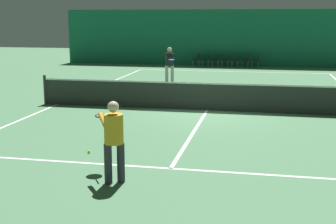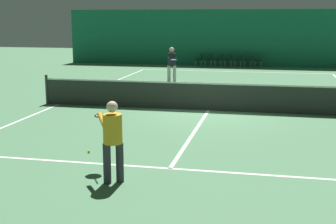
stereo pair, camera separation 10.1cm
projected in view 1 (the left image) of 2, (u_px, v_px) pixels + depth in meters
The scene contains 18 objects.
ground_plane at pixel (207, 110), 15.97m from camera, with size 60.00×60.00×0.00m, color #4C7F56.
backdrop_curtain at pixel (236, 38), 30.24m from camera, with size 23.00×0.12×3.63m.
court_line_baseline_far at pixel (231, 72), 27.40m from camera, with size 11.00×0.10×0.00m.
court_line_service_far at pixel (223, 84), 22.12m from camera, with size 8.25×0.10×0.00m.
court_line_service_near at pixel (171, 168), 9.83m from camera, with size 8.25×0.10×0.00m.
court_line_sideline_left at pixel (57, 104), 17.05m from camera, with size 0.10×23.80×0.00m.
court_line_centre at pixel (207, 110), 15.97m from camera, with size 0.10×12.80×0.00m.
tennis_net at pixel (207, 96), 15.87m from camera, with size 12.00×0.10×1.07m.
player_near at pixel (113, 135), 8.85m from camera, with size 0.98×1.31×1.59m.
player_far at pixel (170, 62), 22.39m from camera, with size 0.74×1.42×1.72m.
courtside_chair_0 at pixel (197, 59), 30.45m from camera, with size 0.44×0.44×0.84m.
courtside_chair_1 at pixel (207, 59), 30.33m from camera, with size 0.44×0.44×0.84m.
courtside_chair_2 at pixel (216, 59), 30.20m from camera, with size 0.44×0.44×0.84m.
courtside_chair_3 at pixel (226, 59), 30.08m from camera, with size 0.44×0.44×0.84m.
courtside_chair_4 at pixel (236, 59), 29.95m from camera, with size 0.44×0.44×0.84m.
courtside_chair_5 at pixel (246, 59), 29.83m from camera, with size 0.44×0.44×0.84m.
courtside_chair_6 at pixel (256, 60), 29.70m from camera, with size 0.44×0.44×0.84m.
tennis_ball at pixel (89, 152), 10.95m from camera, with size 0.07×0.07×0.07m.
Camera 1 is at (1.83, -15.62, 3.12)m, focal length 50.00 mm.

